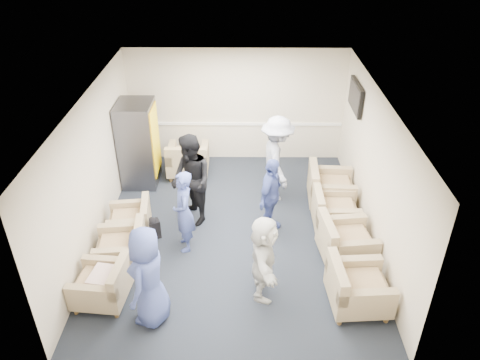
{
  "coord_description": "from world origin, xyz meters",
  "views": [
    {
      "loc": [
        0.19,
        -7.16,
        5.53
      ],
      "look_at": [
        0.11,
        0.2,
        1.04
      ],
      "focal_mm": 35.0,
      "sensor_mm": 36.0,
      "label": 1
    }
  ],
  "objects_px": {
    "person_front_right": "(264,258)",
    "person_mid_right": "(271,196)",
    "armchair_right_near": "(355,289)",
    "armchair_right_midnear": "(343,243)",
    "armchair_left_far": "(133,221)",
    "armchair_left_near": "(105,285)",
    "person_mid_left": "(184,212)",
    "armchair_left_mid": "(124,249)",
    "vending_machine": "(139,144)",
    "armchair_right_far": "(328,189)",
    "armchair_right_midfar": "(332,212)",
    "person_front_left": "(148,277)",
    "armchair_corner": "(188,161)",
    "person_back_right": "(277,159)",
    "person_back_left": "(191,181)"
  },
  "relations": [
    {
      "from": "person_back_right",
      "to": "person_mid_right",
      "type": "height_order",
      "value": "person_back_right"
    },
    {
      "from": "armchair_right_midfar",
      "to": "person_mid_right",
      "type": "distance_m",
      "value": 1.28
    },
    {
      "from": "armchair_right_near",
      "to": "armchair_right_midnear",
      "type": "distance_m",
      "value": 1.11
    },
    {
      "from": "person_mid_right",
      "to": "armchair_left_near",
      "type": "bearing_deg",
      "value": 149.37
    },
    {
      "from": "person_mid_left",
      "to": "person_mid_right",
      "type": "bearing_deg",
      "value": 97.94
    },
    {
      "from": "armchair_left_near",
      "to": "person_front_left",
      "type": "height_order",
      "value": "person_front_left"
    },
    {
      "from": "armchair_right_near",
      "to": "armchair_right_midnear",
      "type": "bearing_deg",
      "value": -4.69
    },
    {
      "from": "armchair_left_mid",
      "to": "person_front_left",
      "type": "height_order",
      "value": "person_front_left"
    },
    {
      "from": "armchair_right_midfar",
      "to": "person_front_right",
      "type": "height_order",
      "value": "person_front_right"
    },
    {
      "from": "armchair_left_near",
      "to": "person_mid_left",
      "type": "xyz_separation_m",
      "value": [
        1.12,
        1.34,
        0.46
      ]
    },
    {
      "from": "armchair_corner",
      "to": "person_mid_right",
      "type": "bearing_deg",
      "value": 130.57
    },
    {
      "from": "person_front_left",
      "to": "vending_machine",
      "type": "bearing_deg",
      "value": -152.29
    },
    {
      "from": "person_front_left",
      "to": "person_mid_right",
      "type": "relative_size",
      "value": 1.08
    },
    {
      "from": "armchair_right_near",
      "to": "armchair_left_far",
      "type": "bearing_deg",
      "value": 61.06
    },
    {
      "from": "armchair_right_near",
      "to": "vending_machine",
      "type": "height_order",
      "value": "vending_machine"
    },
    {
      "from": "armchair_right_far",
      "to": "armchair_corner",
      "type": "relative_size",
      "value": 1.04
    },
    {
      "from": "armchair_left_mid",
      "to": "armchair_right_midnear",
      "type": "relative_size",
      "value": 0.91
    },
    {
      "from": "armchair_right_midfar",
      "to": "person_front_left",
      "type": "relative_size",
      "value": 0.51
    },
    {
      "from": "armchair_right_midfar",
      "to": "armchair_corner",
      "type": "bearing_deg",
      "value": 57.41
    },
    {
      "from": "armchair_left_mid",
      "to": "person_mid_left",
      "type": "xyz_separation_m",
      "value": [
        1.01,
        0.47,
        0.45
      ]
    },
    {
      "from": "armchair_corner",
      "to": "person_front_left",
      "type": "distance_m",
      "value": 4.29
    },
    {
      "from": "person_front_right",
      "to": "armchair_right_midfar",
      "type": "bearing_deg",
      "value": -33.92
    },
    {
      "from": "armchair_right_midnear",
      "to": "person_front_right",
      "type": "bearing_deg",
      "value": 113.96
    },
    {
      "from": "armchair_right_near",
      "to": "armchair_corner",
      "type": "xyz_separation_m",
      "value": [
        -3.0,
        4.0,
        0.01
      ]
    },
    {
      "from": "armchair_left_mid",
      "to": "armchair_corner",
      "type": "bearing_deg",
      "value": 159.62
    },
    {
      "from": "armchair_right_midnear",
      "to": "person_front_right",
      "type": "distance_m",
      "value": 1.7
    },
    {
      "from": "person_mid_right",
      "to": "person_front_right",
      "type": "distance_m",
      "value": 1.7
    },
    {
      "from": "armchair_left_far",
      "to": "armchair_right_midnear",
      "type": "distance_m",
      "value": 3.88
    },
    {
      "from": "vending_machine",
      "to": "person_front_left",
      "type": "xyz_separation_m",
      "value": [
        0.9,
        -3.99,
        -0.11
      ]
    },
    {
      "from": "armchair_left_mid",
      "to": "armchair_corner",
      "type": "xyz_separation_m",
      "value": [
        0.78,
        3.05,
        0.04
      ]
    },
    {
      "from": "armchair_right_midfar",
      "to": "person_back_right",
      "type": "xyz_separation_m",
      "value": [
        -1.03,
        1.0,
        0.59
      ]
    },
    {
      "from": "person_front_left",
      "to": "person_back_right",
      "type": "bearing_deg",
      "value": 163.54
    },
    {
      "from": "armchair_right_midnear",
      "to": "armchair_left_near",
      "type": "bearing_deg",
      "value": 98.18
    },
    {
      "from": "armchair_right_midnear",
      "to": "person_mid_left",
      "type": "height_order",
      "value": "person_mid_left"
    },
    {
      "from": "person_front_right",
      "to": "person_mid_right",
      "type": "bearing_deg",
      "value": -2.66
    },
    {
      "from": "armchair_right_midnear",
      "to": "vending_machine",
      "type": "distance_m",
      "value": 4.82
    },
    {
      "from": "person_back_right",
      "to": "person_front_right",
      "type": "bearing_deg",
      "value": 163.5
    },
    {
      "from": "armchair_left_mid",
      "to": "vending_machine",
      "type": "xyz_separation_m",
      "value": [
        -0.22,
        2.77,
        0.61
      ]
    },
    {
      "from": "armchair_left_mid",
      "to": "person_back_left",
      "type": "height_order",
      "value": "person_back_left"
    },
    {
      "from": "person_mid_left",
      "to": "person_mid_right",
      "type": "xyz_separation_m",
      "value": [
        1.55,
        0.55,
        -0.02
      ]
    },
    {
      "from": "armchair_left_near",
      "to": "person_mid_right",
      "type": "height_order",
      "value": "person_mid_right"
    },
    {
      "from": "person_mid_left",
      "to": "person_back_left",
      "type": "xyz_separation_m",
      "value": [
        0.06,
        0.83,
        0.14
      ]
    },
    {
      "from": "armchair_left_mid",
      "to": "armchair_right_midnear",
      "type": "xyz_separation_m",
      "value": [
        3.8,
        0.16,
        0.03
      ]
    },
    {
      "from": "armchair_left_far",
      "to": "armchair_right_midnear",
      "type": "bearing_deg",
      "value": 72.81
    },
    {
      "from": "armchair_corner",
      "to": "person_front_right",
      "type": "height_order",
      "value": "person_front_right"
    },
    {
      "from": "person_front_right",
      "to": "armchair_right_near",
      "type": "bearing_deg",
      "value": -97.3
    },
    {
      "from": "armchair_left_far",
      "to": "armchair_right_far",
      "type": "xyz_separation_m",
      "value": [
        3.82,
        1.08,
        0.06
      ]
    },
    {
      "from": "person_front_left",
      "to": "person_back_right",
      "type": "height_order",
      "value": "person_back_right"
    },
    {
      "from": "armchair_left_mid",
      "to": "person_back_left",
      "type": "relative_size",
      "value": 0.49
    },
    {
      "from": "armchair_right_midfar",
      "to": "person_back_left",
      "type": "relative_size",
      "value": 0.46
    }
  ]
}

